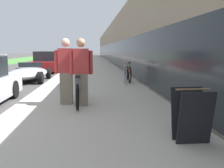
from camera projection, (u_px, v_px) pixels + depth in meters
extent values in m
cube|color=#BCB5A5|center=(92.00, 65.00, 25.51)|extent=(4.39, 70.00, 0.11)
cube|color=gray|center=(146.00, 44.00, 33.67)|extent=(10.00, 70.00, 4.69)
cube|color=#1E2328|center=(109.00, 52.00, 33.43)|extent=(0.10, 63.00, 2.20)
torus|color=black|center=(80.00, 87.00, 7.90)|extent=(0.06, 0.67, 0.67)
torus|color=black|center=(78.00, 97.00, 6.26)|extent=(0.06, 0.67, 0.67)
cylinder|color=#2D56A8|center=(79.00, 84.00, 7.05)|extent=(0.04, 1.41, 0.04)
cylinder|color=#2D56A8|center=(78.00, 90.00, 6.74)|extent=(0.04, 0.84, 0.31)
cylinder|color=#2D56A8|center=(78.00, 82.00, 6.51)|extent=(0.03, 0.03, 0.28)
cube|color=black|center=(78.00, 77.00, 6.49)|extent=(0.11, 0.22, 0.05)
cylinder|color=#2D56A8|center=(80.00, 77.00, 7.72)|extent=(0.03, 0.03, 0.29)
cylinder|color=silver|center=(80.00, 72.00, 7.70)|extent=(0.52, 0.03, 0.03)
cube|color=#756B5B|center=(82.00, 90.00, 6.78)|extent=(0.34, 0.24, 0.88)
cube|color=#B23333|center=(81.00, 61.00, 6.67)|extent=(0.41, 0.24, 0.67)
cylinder|color=#B23333|center=(71.00, 63.00, 6.66)|extent=(0.10, 0.10, 0.63)
cylinder|color=#B23333|center=(91.00, 62.00, 6.70)|extent=(0.10, 0.10, 0.63)
sphere|color=tan|center=(81.00, 43.00, 6.61)|extent=(0.24, 0.24, 0.24)
cube|color=#756B5B|center=(66.00, 88.00, 7.01)|extent=(0.34, 0.24, 0.88)
cube|color=#B23333|center=(66.00, 61.00, 6.90)|extent=(0.41, 0.24, 0.67)
cylinder|color=#B23333|center=(56.00, 62.00, 6.89)|extent=(0.10, 0.10, 0.64)
cylinder|color=#B23333|center=(75.00, 62.00, 6.93)|extent=(0.10, 0.10, 0.64)
sphere|color=beige|center=(65.00, 43.00, 6.83)|extent=(0.24, 0.24, 0.24)
cylinder|color=gray|center=(126.00, 76.00, 10.59)|extent=(0.05, 0.05, 0.82)
cylinder|color=gray|center=(124.00, 75.00, 11.14)|extent=(0.05, 0.05, 0.82)
cylinder|color=gray|center=(125.00, 66.00, 10.81)|extent=(0.05, 0.55, 0.05)
torus|color=black|center=(127.00, 73.00, 12.33)|extent=(0.06, 0.76, 0.76)
torus|color=black|center=(130.00, 75.00, 11.30)|extent=(0.06, 0.76, 0.76)
cylinder|color=red|center=(128.00, 69.00, 11.79)|extent=(0.04, 0.89, 0.04)
cylinder|color=red|center=(129.00, 72.00, 11.59)|extent=(0.04, 0.54, 0.35)
cylinder|color=red|center=(129.00, 66.00, 11.43)|extent=(0.03, 0.03, 0.31)
cube|color=black|center=(129.00, 63.00, 11.41)|extent=(0.11, 0.22, 0.05)
cylinder|color=red|center=(127.00, 65.00, 12.19)|extent=(0.03, 0.03, 0.33)
cylinder|color=silver|center=(127.00, 61.00, 12.17)|extent=(0.52, 0.03, 0.03)
cube|color=black|center=(196.00, 119.00, 3.93)|extent=(0.56, 0.20, 0.89)
cube|color=black|center=(187.00, 113.00, 4.28)|extent=(0.56, 0.20, 0.89)
cylinder|color=#93704C|center=(193.00, 89.00, 4.04)|extent=(0.56, 0.03, 0.03)
cylinder|color=black|center=(13.00, 89.00, 8.40)|extent=(0.22, 0.60, 0.60)
ellipsoid|color=silver|center=(28.00, 73.00, 12.92)|extent=(1.78, 3.97, 0.56)
cube|color=#1E2328|center=(30.00, 65.00, 13.35)|extent=(1.25, 0.04, 0.26)
cylinder|color=black|center=(18.00, 73.00, 14.01)|extent=(0.22, 0.60, 0.60)
cylinder|color=black|center=(49.00, 73.00, 14.14)|extent=(0.22, 0.60, 0.60)
cylinder|color=black|center=(4.00, 78.00, 11.73)|extent=(0.22, 0.60, 0.60)
cylinder|color=black|center=(40.00, 78.00, 11.86)|extent=(0.22, 0.60, 0.60)
cube|color=maroon|center=(47.00, 65.00, 18.47)|extent=(1.76, 4.44, 0.66)
cube|color=#1E2328|center=(47.00, 56.00, 18.37)|extent=(1.51, 2.22, 0.69)
cylinder|color=black|center=(40.00, 66.00, 19.74)|extent=(0.22, 0.60, 0.60)
cylinder|color=black|center=(61.00, 66.00, 19.87)|extent=(0.22, 0.60, 0.60)
cylinder|color=black|center=(32.00, 69.00, 17.11)|extent=(0.22, 0.60, 0.60)
cylinder|color=black|center=(56.00, 69.00, 17.24)|extent=(0.22, 0.60, 0.60)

